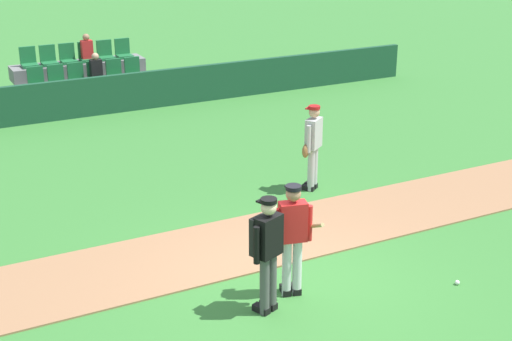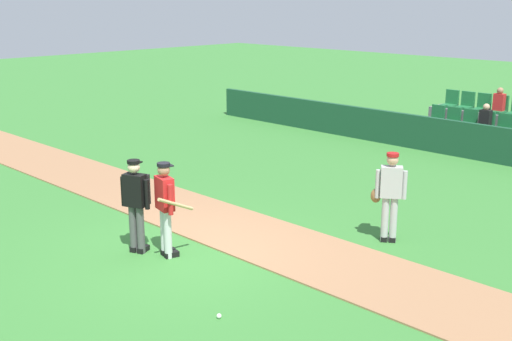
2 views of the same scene
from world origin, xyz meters
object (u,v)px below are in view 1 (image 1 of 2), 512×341
object	(u,v)px
batter_red_jersey	(293,236)
baseball	(457,282)
runner_grey_jersey	(313,145)
umpire_home_plate	(267,248)

from	to	relation	value
batter_red_jersey	baseball	world-z (taller)	batter_red_jersey
baseball	runner_grey_jersey	bearing A→B (deg)	89.52
batter_red_jersey	runner_grey_jersey	size ratio (longest dim) A/B	1.00
umpire_home_plate	baseball	distance (m)	3.18
umpire_home_plate	baseball	world-z (taller)	umpire_home_plate
batter_red_jersey	umpire_home_plate	world-z (taller)	same
batter_red_jersey	umpire_home_plate	size ratio (longest dim) A/B	1.00
umpire_home_plate	baseball	size ratio (longest dim) A/B	23.78
runner_grey_jersey	baseball	distance (m)	4.45
umpire_home_plate	runner_grey_jersey	bearing A→B (deg)	50.89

